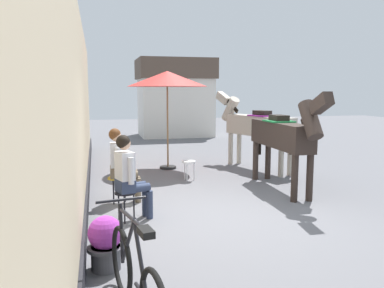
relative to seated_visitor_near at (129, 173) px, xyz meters
name	(u,v)px	position (x,y,z in m)	size (l,w,h in m)	color
ground_plane	(190,177)	(1.71, 2.93, -0.78)	(40.00, 40.00, 0.00)	slate
pub_facade_wall	(76,120)	(-0.84, 1.43, 0.76)	(0.34, 14.00, 3.40)	#CCB793
distant_cottage	(175,97)	(3.11, 11.71, 1.02)	(3.40, 2.60, 3.50)	silver
seated_visitor_near	(129,173)	(0.00, 0.00, 0.00)	(0.61, 0.48, 1.39)	black
seated_visitor_far	(120,161)	(-0.07, 1.09, 0.00)	(0.61, 0.49, 1.39)	gold
saddled_horse_near	(283,135)	(3.26, 1.18, 0.38)	(0.51, 3.00, 2.06)	#2D231E
saddled_horse_far	(256,126)	(3.62, 3.47, 0.38)	(1.25, 2.87, 2.06)	#B2A899
flower_planter_near	(106,242)	(-0.42, -1.70, -0.44)	(0.43, 0.43, 0.64)	#4C4C51
leaning_bicycle	(136,279)	(-0.18, -2.83, -0.38)	(0.51, 1.74, 1.02)	black
cafe_parasol	(167,79)	(1.37, 4.06, 1.59)	(2.10, 2.10, 2.58)	black
spare_stool_white	(189,163)	(1.58, 2.55, -0.38)	(0.32, 0.32, 0.46)	white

